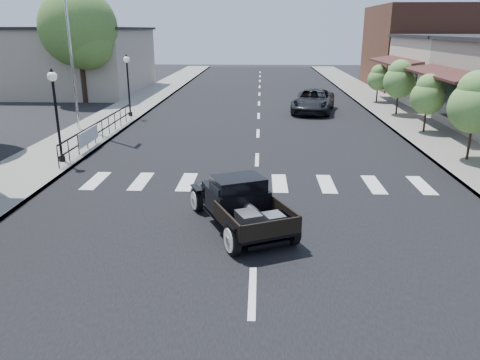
{
  "coord_description": "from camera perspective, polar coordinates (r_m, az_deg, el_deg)",
  "views": [
    {
      "loc": [
        0.12,
        -11.26,
        5.07
      ],
      "look_at": [
        -0.44,
        1.28,
        1.0
      ],
      "focal_mm": 35.0,
      "sensor_mm": 36.0,
      "label": 1
    }
  ],
  "objects": [
    {
      "name": "second_car",
      "position": [
        30.31,
        8.93,
        9.48
      ],
      "size": [
        3.37,
        5.51,
        1.43
      ],
      "primitive_type": "imported",
      "rotation": [
        0.0,
        0.0,
        -0.21
      ],
      "color": "black",
      "rests_on": "ground"
    },
    {
      "name": "low_building_left",
      "position": [
        42.15,
        -19.04,
        13.52
      ],
      "size": [
        10.0,
        12.0,
        5.0
      ],
      "primitive_type": "cube",
      "color": "#ADA391",
      "rests_on": "ground"
    },
    {
      "name": "small_tree_b",
      "position": [
        20.24,
        26.54,
        6.81
      ],
      "size": [
        1.99,
        1.99,
        3.32
      ],
      "primitive_type": null,
      "color": "#55833C",
      "rests_on": "sidewalk_right"
    },
    {
      "name": "flagpole",
      "position": [
        25.09,
        -20.52,
        19.75
      ],
      "size": [
        0.12,
        0.12,
        12.34
      ],
      "primitive_type": "cylinder",
      "color": "silver",
      "rests_on": "sidewalk_left"
    },
    {
      "name": "lamp_post_b",
      "position": [
        19.17,
        -21.42,
        7.28
      ],
      "size": [
        0.36,
        0.36,
        3.55
      ],
      "primitive_type": null,
      "color": "black",
      "rests_on": "sidewalk_left"
    },
    {
      "name": "hotrod_pickup",
      "position": [
        12.32,
        0.08,
        -2.84
      ],
      "size": [
        3.37,
        4.44,
        1.4
      ],
      "primitive_type": null,
      "rotation": [
        0.0,
        0.0,
        0.43
      ],
      "color": "black",
      "rests_on": "ground"
    },
    {
      "name": "sidewalk_left",
      "position": [
        28.09,
        -15.5,
        7.06
      ],
      "size": [
        3.0,
        80.0,
        0.15
      ],
      "primitive_type": "cube",
      "color": "gray",
      "rests_on": "ground"
    },
    {
      "name": "lamp_post_c",
      "position": [
        28.51,
        -13.45,
        11.14
      ],
      "size": [
        0.36,
        0.36,
        3.55
      ],
      "primitive_type": null,
      "color": "black",
      "rests_on": "sidewalk_left"
    },
    {
      "name": "road_markings",
      "position": [
        21.86,
        2.17,
        4.53
      ],
      "size": [
        12.0,
        60.0,
        0.06
      ],
      "primitive_type": null,
      "color": "silver",
      "rests_on": "ground"
    },
    {
      "name": "small_tree_d",
      "position": [
        29.82,
        18.77,
        10.54
      ],
      "size": [
        1.86,
        1.86,
        3.1
      ],
      "primitive_type": null,
      "color": "#55833C",
      "rests_on": "sidewalk_right"
    },
    {
      "name": "far_building_right",
      "position": [
        45.94,
        22.88,
        14.65
      ],
      "size": [
        11.0,
        10.0,
        7.0
      ],
      "primitive_type": "cube",
      "color": "brown",
      "rests_on": "ground"
    },
    {
      "name": "big_tree_far",
      "position": [
        35.59,
        -18.91,
        15.15
      ],
      "size": [
        5.31,
        5.31,
        7.8
      ],
      "primitive_type": null,
      "color": "#476C2E",
      "rests_on": "ground"
    },
    {
      "name": "road",
      "position": [
        26.75,
        2.25,
        7.03
      ],
      "size": [
        14.0,
        80.0,
        0.02
      ],
      "primitive_type": "cube",
      "color": "black",
      "rests_on": "ground"
    },
    {
      "name": "banner",
      "position": [
        21.12,
        -17.91,
        4.44
      ],
      "size": [
        0.04,
        2.2,
        0.6
      ],
      "primitive_type": null,
      "color": "silver",
      "rests_on": "sidewalk_left"
    },
    {
      "name": "storefront_far",
      "position": [
        36.55,
        27.15,
        11.61
      ],
      "size": [
        10.0,
        9.0,
        4.5
      ],
      "primitive_type": "cube",
      "color": "beige",
      "rests_on": "ground"
    },
    {
      "name": "railing",
      "position": [
        22.95,
        -16.47,
        6.11
      ],
      "size": [
        0.08,
        10.0,
        1.0
      ],
      "primitive_type": null,
      "color": "black",
      "rests_on": "sidewalk_left"
    },
    {
      "name": "small_tree_c",
      "position": [
        25.07,
        21.81,
        8.56
      ],
      "size": [
        1.65,
        1.65,
        2.75
      ],
      "primitive_type": null,
      "color": "#55833C",
      "rests_on": "sidewalk_right"
    },
    {
      "name": "sidewalk_right",
      "position": [
        28.02,
        20.04,
        6.6
      ],
      "size": [
        3.0,
        80.0,
        0.15
      ],
      "primitive_type": "cube",
      "color": "gray",
      "rests_on": "ground"
    },
    {
      "name": "small_tree_e",
      "position": [
        34.76,
        16.45,
        11.15
      ],
      "size": [
        1.48,
        1.48,
        2.47
      ],
      "primitive_type": null,
      "color": "#55833C",
      "rests_on": "sidewalk_right"
    },
    {
      "name": "ground",
      "position": [
        12.35,
        1.78,
        -6.29
      ],
      "size": [
        120.0,
        120.0,
        0.0
      ],
      "primitive_type": "plane",
      "color": "black",
      "rests_on": "ground"
    }
  ]
}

